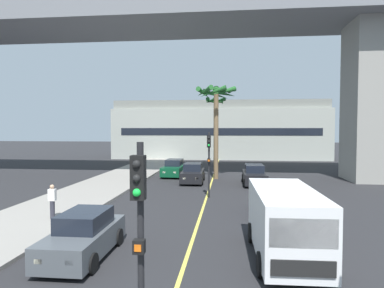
% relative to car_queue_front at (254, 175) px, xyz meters
% --- Properties ---
extents(sidewalk_left, '(4.80, 80.00, 0.15)m').
position_rel_car_queue_front_xyz_m(sidewalk_left, '(-11.42, -11.97, -0.65)').
color(sidewalk_left, gray).
rests_on(sidewalk_left, ground).
extents(lane_stripe_center, '(0.14, 56.00, 0.01)m').
position_rel_car_queue_front_xyz_m(lane_stripe_center, '(-3.42, -3.97, -0.72)').
color(lane_stripe_center, '#DBCC4C').
rests_on(lane_stripe_center, ground).
extents(bridge_overpass, '(88.48, 8.00, 17.49)m').
position_rel_car_queue_front_xyz_m(bridge_overpass, '(-2.38, 3.21, 13.30)').
color(bridge_overpass, slate).
rests_on(bridge_overpass, ground).
extents(pier_building_backdrop, '(30.79, 8.04, 8.38)m').
position_rel_car_queue_front_xyz_m(pier_building_backdrop, '(-3.42, 24.11, 3.41)').
color(pier_building_backdrop, '#ADB2A8').
rests_on(pier_building_backdrop, ground).
extents(car_queue_front, '(1.86, 4.11, 1.56)m').
position_rel_car_queue_front_xyz_m(car_queue_front, '(0.00, 0.00, 0.00)').
color(car_queue_front, black).
rests_on(car_queue_front, ground).
extents(car_queue_second, '(1.86, 4.11, 1.56)m').
position_rel_car_queue_front_xyz_m(car_queue_second, '(0.33, -9.17, 0.00)').
color(car_queue_second, navy).
rests_on(car_queue_second, ground).
extents(car_queue_third, '(1.86, 4.11, 1.56)m').
position_rel_car_queue_front_xyz_m(car_queue_third, '(-6.95, -15.96, 0.00)').
color(car_queue_third, '#4C5156').
rests_on(car_queue_third, ground).
extents(car_queue_fourth, '(1.95, 4.16, 1.56)m').
position_rel_car_queue_front_xyz_m(car_queue_fourth, '(-7.03, 3.86, 0.00)').
color(car_queue_fourth, '#0C4728').
rests_on(car_queue_fourth, ground).
extents(car_queue_fifth, '(1.91, 4.14, 1.56)m').
position_rel_car_queue_front_xyz_m(car_queue_fifth, '(-4.93, 0.49, 0.00)').
color(car_queue_fifth, black).
rests_on(car_queue_fifth, ground).
extents(delivery_van, '(2.26, 5.30, 2.36)m').
position_rel_car_queue_front_xyz_m(delivery_van, '(-0.09, -15.36, 0.57)').
color(delivery_van, white).
rests_on(delivery_van, ground).
extents(traffic_light_median_near, '(0.24, 0.37, 4.20)m').
position_rel_car_queue_front_xyz_m(traffic_light_median_near, '(-3.52, -21.37, 1.99)').
color(traffic_light_median_near, black).
rests_on(traffic_light_median_near, ground).
extents(traffic_light_median_far, '(0.24, 0.37, 4.20)m').
position_rel_car_queue_front_xyz_m(traffic_light_median_far, '(-3.26, -5.55, 1.99)').
color(traffic_light_median_far, black).
rests_on(traffic_light_median_far, ground).
extents(palm_tree_near_median, '(2.56, 2.62, 8.14)m').
position_rel_car_queue_front_xyz_m(palm_tree_near_median, '(-3.63, 13.39, 5.58)').
color(palm_tree_near_median, brown).
rests_on(palm_tree_near_median, ground).
extents(palm_tree_mid_median, '(3.65, 3.68, 8.10)m').
position_rel_car_queue_front_xyz_m(palm_tree_mid_median, '(-3.12, 2.69, 5.82)').
color(palm_tree_mid_median, brown).
rests_on(palm_tree_mid_median, ground).
extents(pedestrian_near_crosswalk, '(0.34, 0.22, 1.62)m').
position_rel_car_queue_front_xyz_m(pedestrian_near_crosswalk, '(-10.32, -11.85, 0.28)').
color(pedestrian_near_crosswalk, '#2D2D38').
rests_on(pedestrian_near_crosswalk, sidewalk_left).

